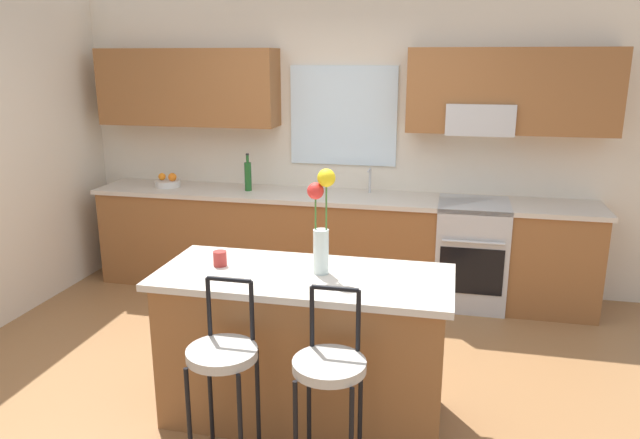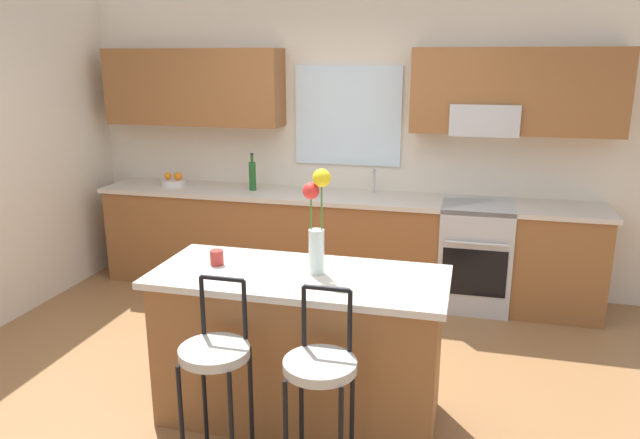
# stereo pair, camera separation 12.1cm
# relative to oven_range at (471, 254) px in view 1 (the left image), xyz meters

# --- Properties ---
(ground_plane) EXTENTS (14.00, 14.00, 0.00)m
(ground_plane) POSITION_rel_oven_range_xyz_m (-1.21, -1.68, -0.46)
(ground_plane) COLOR olive
(back_wall_assembly) EXTENTS (5.60, 0.50, 2.70)m
(back_wall_assembly) POSITION_rel_oven_range_xyz_m (-1.18, 0.31, 1.05)
(back_wall_assembly) COLOR beige
(back_wall_assembly) RESTS_ON ground
(counter_run) EXTENTS (4.56, 0.64, 0.92)m
(counter_run) POSITION_rel_oven_range_xyz_m (-1.21, 0.02, 0.01)
(counter_run) COLOR brown
(counter_run) RESTS_ON ground
(sink_faucet) EXTENTS (0.02, 0.13, 0.23)m
(sink_faucet) POSITION_rel_oven_range_xyz_m (-0.93, 0.17, 0.60)
(sink_faucet) COLOR #B7BABC
(sink_faucet) RESTS_ON counter_run
(oven_range) EXTENTS (0.60, 0.64, 0.92)m
(oven_range) POSITION_rel_oven_range_xyz_m (0.00, 0.00, 0.00)
(oven_range) COLOR #B7BABC
(oven_range) RESTS_ON ground
(kitchen_island) EXTENTS (1.70, 0.74, 0.92)m
(kitchen_island) POSITION_rel_oven_range_xyz_m (-1.00, -2.02, 0.00)
(kitchen_island) COLOR brown
(kitchen_island) RESTS_ON ground
(bar_stool_near) EXTENTS (0.36, 0.36, 1.04)m
(bar_stool_near) POSITION_rel_oven_range_xyz_m (-1.27, -2.60, 0.18)
(bar_stool_near) COLOR black
(bar_stool_near) RESTS_ON ground
(bar_stool_middle) EXTENTS (0.36, 0.36, 1.04)m
(bar_stool_middle) POSITION_rel_oven_range_xyz_m (-0.72, -2.60, 0.18)
(bar_stool_middle) COLOR black
(bar_stool_middle) RESTS_ON ground
(flower_vase) EXTENTS (0.16, 0.10, 0.61)m
(flower_vase) POSITION_rel_oven_range_xyz_m (-0.90, -1.99, 0.78)
(flower_vase) COLOR silver
(flower_vase) RESTS_ON kitchen_island
(mug_ceramic) EXTENTS (0.08, 0.08, 0.09)m
(mug_ceramic) POSITION_rel_oven_range_xyz_m (-1.52, -2.00, 0.51)
(mug_ceramic) COLOR #A52D28
(mug_ceramic) RESTS_ON kitchen_island
(fruit_bowl_oranges) EXTENTS (0.24, 0.24, 0.13)m
(fruit_bowl_oranges) POSITION_rel_oven_range_xyz_m (-2.86, 0.02, 0.50)
(fruit_bowl_oranges) COLOR silver
(fruit_bowl_oranges) RESTS_ON counter_run
(bottle_olive_oil) EXTENTS (0.06, 0.06, 0.35)m
(bottle_olive_oil) POSITION_rel_oven_range_xyz_m (-2.05, 0.02, 0.60)
(bottle_olive_oil) COLOR #1E5923
(bottle_olive_oil) RESTS_ON counter_run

